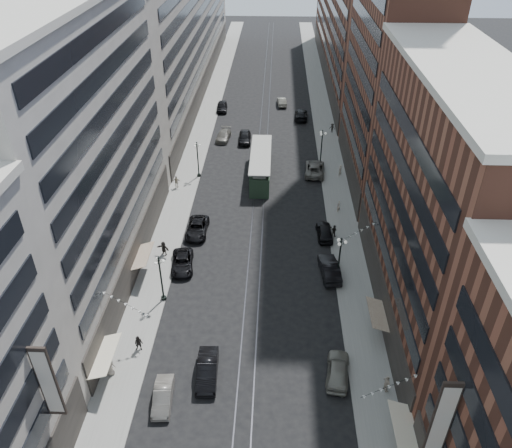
% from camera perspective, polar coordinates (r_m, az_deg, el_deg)
% --- Properties ---
extents(ground, '(220.00, 220.00, 0.00)m').
position_cam_1_polar(ground, '(79.04, 0.64, 7.00)').
color(ground, black).
rests_on(ground, ground).
extents(sidewalk_west, '(4.00, 180.00, 0.15)m').
position_cam_1_polar(sidewalk_west, '(88.98, -6.36, 10.05)').
color(sidewalk_west, gray).
rests_on(sidewalk_west, ground).
extents(sidewalk_east, '(4.00, 180.00, 0.15)m').
position_cam_1_polar(sidewalk_east, '(88.47, 8.09, 9.77)').
color(sidewalk_east, gray).
rests_on(sidewalk_east, ground).
extents(rail_west, '(0.12, 180.00, 0.02)m').
position_cam_1_polar(rail_west, '(88.08, 0.38, 9.96)').
color(rail_west, '#2D2D33').
rests_on(rail_west, ground).
extents(rail_east, '(0.12, 180.00, 0.02)m').
position_cam_1_polar(rail_east, '(88.05, 1.31, 9.94)').
color(rail_east, '#2D2D33').
rests_on(rail_east, ground).
extents(building_west_mid, '(8.00, 36.00, 28.00)m').
position_cam_1_polar(building_west_mid, '(52.19, -19.44, 7.29)').
color(building_west_mid, '#AAA397').
rests_on(building_west_mid, ground).
extents(building_west_far, '(8.00, 90.00, 26.00)m').
position_cam_1_polar(building_west_far, '(110.53, -8.19, 21.70)').
color(building_west_far, '#AAA397').
rests_on(building_west_far, ground).
extents(building_east_mid, '(8.00, 30.00, 24.00)m').
position_cam_1_polar(building_east_mid, '(47.61, 20.33, 1.68)').
color(building_east_mid, brown).
rests_on(building_east_mid, ground).
extents(building_east_tower, '(8.00, 26.00, 42.00)m').
position_cam_1_polar(building_east_tower, '(69.71, 15.72, 20.54)').
color(building_east_tower, brown).
rests_on(building_east_tower, ground).
extents(building_east_far, '(8.00, 72.00, 24.00)m').
position_cam_1_polar(building_east_far, '(118.84, 10.30, 21.87)').
color(building_east_far, brown).
rests_on(building_east_far, ground).
extents(lamppost_sw_far, '(1.03, 1.14, 5.52)m').
position_cam_1_polar(lamppost_sw_far, '(51.68, -10.81, -5.99)').
color(lamppost_sw_far, black).
rests_on(lamppost_sw_far, sidewalk_west).
extents(lamppost_sw_mid, '(1.03, 1.14, 5.52)m').
position_cam_1_polar(lamppost_sw_mid, '(74.01, -6.67, 7.48)').
color(lamppost_sw_mid, black).
rests_on(lamppost_sw_mid, sidewalk_west).
extents(lamppost_se_far, '(1.03, 1.14, 5.52)m').
position_cam_1_polar(lamppost_se_far, '(54.03, 9.51, -3.81)').
color(lamppost_se_far, black).
rests_on(lamppost_se_far, sidewalk_east).
extents(lamppost_se_mid, '(1.03, 1.14, 5.52)m').
position_cam_1_polar(lamppost_se_mid, '(77.99, 7.50, 8.85)').
color(lamppost_se_mid, black).
rests_on(lamppost_se_mid, sidewalk_east).
extents(streetcar, '(2.98, 13.46, 3.72)m').
position_cam_1_polar(streetcar, '(74.32, 0.53, 6.65)').
color(streetcar, '#243927').
rests_on(streetcar, ground).
extents(car_1, '(1.76, 4.32, 1.39)m').
position_cam_1_polar(car_1, '(44.55, -10.60, -18.78)').
color(car_1, slate).
rests_on(car_1, ground).
extents(car_2, '(2.97, 5.37, 1.42)m').
position_cam_1_polar(car_2, '(57.09, -8.42, -4.38)').
color(car_2, black).
rests_on(car_2, ground).
extents(car_4, '(2.58, 5.03, 1.64)m').
position_cam_1_polar(car_4, '(45.97, 9.33, -16.13)').
color(car_4, slate).
rests_on(car_4, ground).
extents(car_5, '(1.99, 5.09, 1.65)m').
position_cam_1_polar(car_5, '(45.59, -5.59, -16.28)').
color(car_5, black).
rests_on(car_5, ground).
extents(pedestrian_1, '(1.00, 0.62, 1.94)m').
position_cam_1_polar(pedestrian_1, '(47.07, -16.39, -15.31)').
color(pedestrian_1, '#A49888').
rests_on(pedestrian_1, sidewalk_west).
extents(pedestrian_2, '(0.83, 0.48, 1.67)m').
position_cam_1_polar(pedestrian_2, '(48.42, -13.25, -13.15)').
color(pedestrian_2, black).
rests_on(pedestrian_2, sidewalk_west).
extents(pedestrian_4, '(0.82, 1.16, 1.80)m').
position_cam_1_polar(pedestrian_4, '(45.53, 14.72, -17.27)').
color(pedestrian_4, '#BEAF9D').
rests_on(pedestrian_4, sidewalk_east).
extents(car_7, '(2.54, 5.47, 1.52)m').
position_cam_1_polar(car_7, '(62.39, -6.75, -0.47)').
color(car_7, black).
rests_on(car_7, ground).
extents(car_8, '(2.56, 5.29, 1.48)m').
position_cam_1_polar(car_8, '(86.89, -3.73, 10.06)').
color(car_8, '#625F57').
rests_on(car_8, ground).
extents(car_9, '(2.19, 4.98, 1.67)m').
position_cam_1_polar(car_9, '(99.38, -3.92, 13.24)').
color(car_9, black).
rests_on(car_9, ground).
extents(car_10, '(2.42, 5.48, 1.75)m').
position_cam_1_polar(car_10, '(55.95, 8.40, -5.07)').
color(car_10, black).
rests_on(car_10, ground).
extents(car_11, '(3.28, 6.25, 1.68)m').
position_cam_1_polar(car_11, '(76.05, 6.72, 6.33)').
color(car_11, '#615E57').
rests_on(car_11, ground).
extents(car_12, '(2.60, 5.76, 1.64)m').
position_cam_1_polar(car_12, '(95.77, 5.17, 12.37)').
color(car_12, black).
rests_on(car_12, ground).
extents(car_13, '(2.15, 5.08, 1.72)m').
position_cam_1_polar(car_13, '(85.77, -1.30, 9.88)').
color(car_13, black).
rests_on(car_13, ground).
extents(car_14, '(2.02, 4.67, 1.49)m').
position_cam_1_polar(car_14, '(102.07, 2.96, 13.79)').
color(car_14, slate).
rests_on(car_14, ground).
extents(pedestrian_5, '(1.72, 1.13, 1.81)m').
position_cam_1_polar(pedestrian_5, '(59.03, -10.52, -2.75)').
color(pedestrian_5, black).
rests_on(pedestrian_5, sidewalk_west).
extents(pedestrian_6, '(1.09, 0.50, 1.86)m').
position_cam_1_polar(pedestrian_6, '(72.29, -9.06, 4.79)').
color(pedestrian_6, '#AEA490').
rests_on(pedestrian_6, sidewalk_west).
extents(pedestrian_7, '(0.82, 0.79, 1.51)m').
position_cam_1_polar(pedestrian_7, '(62.02, 8.91, -0.73)').
color(pedestrian_7, black).
rests_on(pedestrian_7, sidewalk_east).
extents(pedestrian_8, '(0.80, 0.78, 1.86)m').
position_cam_1_polar(pedestrian_8, '(75.44, 9.59, 6.04)').
color(pedestrian_8, '#BCAD9B').
rests_on(pedestrian_8, sidewalk_east).
extents(pedestrian_9, '(1.12, 0.66, 1.63)m').
position_cam_1_polar(pedestrian_9, '(90.11, 8.70, 10.79)').
color(pedestrian_9, black).
rests_on(pedestrian_9, sidewalk_east).
extents(car_extra_0, '(2.03, 4.66, 1.57)m').
position_cam_1_polar(car_extra_0, '(61.91, 7.84, -0.84)').
color(car_extra_0, black).
rests_on(car_extra_0, ground).
extents(pedestrian_extra_0, '(0.69, 0.69, 1.62)m').
position_cam_1_polar(pedestrian_extra_0, '(66.82, 9.40, 2.03)').
color(pedestrian_extra_0, beige).
rests_on(pedestrian_extra_0, sidewalk_east).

